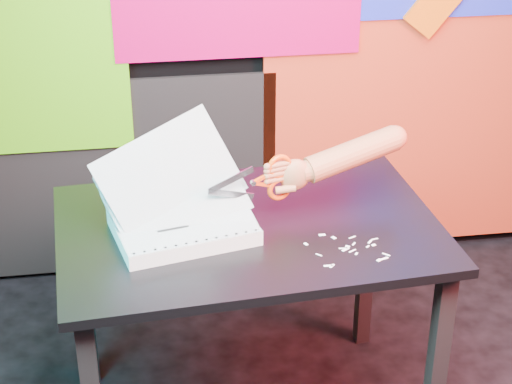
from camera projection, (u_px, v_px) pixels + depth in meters
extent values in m
cube|color=#BB351C|center=(456.00, 69.00, 3.50)|extent=(1.60, 0.02, 1.60)
cube|color=#53BB0F|center=(23.00, 28.00, 3.15)|extent=(0.75, 0.02, 1.00)
cube|color=black|center=(118.00, 178.00, 3.50)|extent=(1.30, 0.02, 0.85)
cube|color=#252525|center=(84.00, 295.00, 2.92)|extent=(0.05, 0.05, 0.72)
cube|color=#252525|center=(436.00, 370.00, 2.57)|extent=(0.05, 0.05, 0.72)
cube|color=#252525|center=(366.00, 260.00, 3.12)|extent=(0.05, 0.05, 0.72)
cube|color=#232227|center=(248.00, 229.00, 2.57)|extent=(1.19, 0.84, 0.03)
cube|color=silver|center=(183.00, 227.00, 2.50)|extent=(0.45, 0.37, 0.05)
cube|color=white|center=(183.00, 220.00, 2.49)|extent=(0.44, 0.37, 0.00)
cube|color=white|center=(183.00, 219.00, 2.49)|extent=(0.44, 0.35, 0.12)
cube|color=white|center=(179.00, 209.00, 2.49)|extent=(0.45, 0.33, 0.21)
cube|color=white|center=(174.00, 193.00, 2.48)|extent=(0.46, 0.29, 0.29)
cube|color=white|center=(170.00, 177.00, 2.47)|extent=(0.46, 0.25, 0.34)
cylinder|color=black|center=(134.00, 254.00, 2.33)|extent=(0.01, 0.01, 0.00)
cylinder|color=black|center=(145.00, 252.00, 2.33)|extent=(0.01, 0.01, 0.00)
cylinder|color=black|center=(155.00, 250.00, 2.34)|extent=(0.01, 0.01, 0.00)
cylinder|color=black|center=(166.00, 247.00, 2.35)|extent=(0.01, 0.01, 0.00)
cylinder|color=black|center=(176.00, 245.00, 2.36)|extent=(0.01, 0.01, 0.00)
cylinder|color=black|center=(186.00, 244.00, 2.37)|extent=(0.01, 0.01, 0.00)
cylinder|color=black|center=(196.00, 242.00, 2.38)|extent=(0.01, 0.01, 0.00)
cylinder|color=black|center=(206.00, 240.00, 2.39)|extent=(0.01, 0.01, 0.00)
cylinder|color=black|center=(217.00, 238.00, 2.40)|extent=(0.01, 0.01, 0.00)
cylinder|color=black|center=(226.00, 236.00, 2.41)|extent=(0.01, 0.01, 0.00)
cylinder|color=black|center=(236.00, 234.00, 2.42)|extent=(0.01, 0.01, 0.00)
cylinder|color=black|center=(246.00, 232.00, 2.43)|extent=(0.01, 0.01, 0.00)
cylinder|color=black|center=(256.00, 230.00, 2.44)|extent=(0.01, 0.01, 0.00)
cylinder|color=black|center=(113.00, 210.00, 2.54)|extent=(0.01, 0.01, 0.00)
cylinder|color=black|center=(123.00, 208.00, 2.55)|extent=(0.01, 0.01, 0.00)
cylinder|color=black|center=(132.00, 206.00, 2.56)|extent=(0.01, 0.01, 0.00)
cylinder|color=black|center=(142.00, 205.00, 2.57)|extent=(0.01, 0.01, 0.00)
cylinder|color=black|center=(151.00, 203.00, 2.58)|extent=(0.01, 0.01, 0.00)
cylinder|color=black|center=(161.00, 201.00, 2.59)|extent=(0.01, 0.01, 0.00)
cylinder|color=black|center=(170.00, 200.00, 2.60)|extent=(0.01, 0.01, 0.00)
cylinder|color=black|center=(180.00, 198.00, 2.61)|extent=(0.01, 0.01, 0.00)
cylinder|color=black|center=(189.00, 196.00, 2.62)|extent=(0.01, 0.01, 0.00)
cylinder|color=black|center=(198.00, 195.00, 2.63)|extent=(0.01, 0.01, 0.00)
cylinder|color=black|center=(207.00, 193.00, 2.64)|extent=(0.01, 0.01, 0.00)
cylinder|color=black|center=(216.00, 192.00, 2.65)|extent=(0.01, 0.01, 0.00)
cylinder|color=black|center=(225.00, 190.00, 2.66)|extent=(0.01, 0.01, 0.00)
cube|color=black|center=(147.00, 217.00, 2.50)|extent=(0.07, 0.03, 0.00)
cube|color=black|center=(186.00, 214.00, 2.52)|extent=(0.05, 0.02, 0.00)
cube|color=black|center=(173.00, 229.00, 2.44)|extent=(0.09, 0.03, 0.00)
cube|color=#ACAEB3|center=(231.00, 180.00, 2.48)|extent=(0.14, 0.04, 0.06)
cube|color=#ACAEB3|center=(231.00, 194.00, 2.50)|extent=(0.14, 0.04, 0.06)
cylinder|color=#ACAEB3|center=(253.00, 183.00, 2.51)|extent=(0.02, 0.02, 0.02)
cube|color=red|center=(261.00, 184.00, 2.52)|extent=(0.06, 0.02, 0.03)
cube|color=red|center=(261.00, 178.00, 2.52)|extent=(0.06, 0.02, 0.03)
torus|color=red|center=(280.00, 166.00, 2.52)|extent=(0.08, 0.04, 0.08)
torus|color=red|center=(279.00, 189.00, 2.56)|extent=(0.08, 0.04, 0.08)
ellipsoid|color=#B1573B|center=(295.00, 175.00, 2.56)|extent=(0.10, 0.06, 0.10)
cylinder|color=#B1573B|center=(279.00, 179.00, 2.54)|extent=(0.08, 0.04, 0.02)
cylinder|color=#B1573B|center=(279.00, 173.00, 2.53)|extent=(0.07, 0.04, 0.02)
cylinder|color=#B1573B|center=(280.00, 169.00, 2.53)|extent=(0.07, 0.03, 0.02)
cylinder|color=#B1573B|center=(280.00, 164.00, 2.52)|extent=(0.06, 0.03, 0.02)
cylinder|color=#B1573B|center=(285.00, 189.00, 2.55)|extent=(0.06, 0.02, 0.03)
cylinder|color=#B1573B|center=(309.00, 171.00, 2.57)|extent=(0.07, 0.08, 0.07)
cylinder|color=#B1573B|center=(353.00, 154.00, 2.61)|extent=(0.32, 0.16, 0.14)
sphere|color=#B1573B|center=(395.00, 138.00, 2.65)|extent=(0.08, 0.08, 0.08)
cube|color=white|center=(352.00, 251.00, 2.43)|extent=(0.02, 0.02, 0.00)
cube|color=white|center=(306.00, 244.00, 2.46)|extent=(0.01, 0.02, 0.00)
cube|color=white|center=(386.00, 254.00, 2.41)|extent=(0.02, 0.02, 0.00)
cube|color=white|center=(379.00, 260.00, 2.38)|extent=(0.02, 0.02, 0.00)
cube|color=white|center=(332.00, 266.00, 2.36)|extent=(0.02, 0.02, 0.00)
cube|color=white|center=(344.00, 248.00, 2.44)|extent=(0.03, 0.01, 0.00)
cube|color=white|center=(385.00, 258.00, 2.39)|extent=(0.02, 0.01, 0.00)
cube|color=white|center=(368.00, 246.00, 2.45)|extent=(0.01, 0.01, 0.00)
cube|color=white|center=(328.00, 266.00, 2.36)|extent=(0.03, 0.01, 0.00)
cube|color=white|center=(352.00, 237.00, 2.49)|extent=(0.02, 0.01, 0.00)
cube|color=white|center=(334.00, 238.00, 2.49)|extent=(0.02, 0.02, 0.00)
cube|color=white|center=(375.00, 239.00, 2.49)|extent=(0.02, 0.01, 0.00)
cube|color=white|center=(319.00, 255.00, 2.41)|extent=(0.02, 0.02, 0.00)
cube|color=white|center=(322.00, 235.00, 2.51)|extent=(0.02, 0.01, 0.00)
cube|color=white|center=(374.00, 245.00, 2.46)|extent=(0.01, 0.01, 0.00)
cube|color=white|center=(348.00, 246.00, 2.45)|extent=(0.02, 0.01, 0.00)
cube|color=white|center=(370.00, 242.00, 2.47)|extent=(0.02, 0.02, 0.00)
cube|color=white|center=(346.00, 249.00, 2.44)|extent=(0.03, 0.02, 0.00)
cube|color=white|center=(354.00, 244.00, 2.46)|extent=(0.01, 0.02, 0.00)
cube|color=white|center=(356.00, 254.00, 2.41)|extent=(0.01, 0.01, 0.00)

